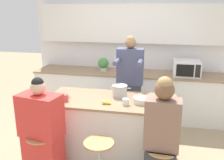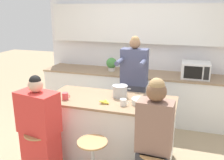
{
  "view_description": "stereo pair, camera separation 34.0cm",
  "coord_description": "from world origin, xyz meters",
  "px_view_note": "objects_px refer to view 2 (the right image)",
  "views": [
    {
      "loc": [
        0.66,
        -3.13,
        2.11
      ],
      "look_at": [
        0.0,
        0.08,
        1.17
      ],
      "focal_mm": 40.0,
      "sensor_mm": 36.0,
      "label": 1
    },
    {
      "loc": [
        0.99,
        -3.04,
        2.11
      ],
      "look_at": [
        0.0,
        0.08,
        1.17
      ],
      "focal_mm": 40.0,
      "sensor_mm": 36.0,
      "label": 2
    }
  ],
  "objects_px": {
    "cooking_pot": "(120,91)",
    "microwave": "(196,70)",
    "person_cooking": "(134,89)",
    "potted_plant": "(112,64)",
    "kitchen_island": "(110,129)",
    "coffee_cup_near": "(65,96)",
    "person_wrapped_blanket": "(40,132)",
    "person_seated_near": "(154,147)",
    "bar_stool_leftmost": "(41,154)",
    "banana_bunch": "(105,102)",
    "fruit_bowl": "(166,106)",
    "coffee_cup_far": "(123,102)"
  },
  "relations": [
    {
      "from": "person_cooking",
      "to": "potted_plant",
      "type": "height_order",
      "value": "person_cooking"
    },
    {
      "from": "cooking_pot",
      "to": "potted_plant",
      "type": "distance_m",
      "value": 1.56
    },
    {
      "from": "person_wrapped_blanket",
      "to": "person_seated_near",
      "type": "distance_m",
      "value": 1.41
    },
    {
      "from": "fruit_bowl",
      "to": "potted_plant",
      "type": "bearing_deg",
      "value": 126.27
    },
    {
      "from": "bar_stool_leftmost",
      "to": "person_seated_near",
      "type": "xyz_separation_m",
      "value": [
        1.41,
        0.03,
        0.34
      ]
    },
    {
      "from": "fruit_bowl",
      "to": "microwave",
      "type": "relative_size",
      "value": 0.42
    },
    {
      "from": "person_wrapped_blanket",
      "to": "potted_plant",
      "type": "bearing_deg",
      "value": 94.85
    },
    {
      "from": "coffee_cup_far",
      "to": "potted_plant",
      "type": "height_order",
      "value": "potted_plant"
    },
    {
      "from": "bar_stool_leftmost",
      "to": "person_wrapped_blanket",
      "type": "xyz_separation_m",
      "value": [
        -0.01,
        0.03,
        0.3
      ]
    },
    {
      "from": "coffee_cup_near",
      "to": "person_seated_near",
      "type": "bearing_deg",
      "value": -19.56
    },
    {
      "from": "person_wrapped_blanket",
      "to": "fruit_bowl",
      "type": "distance_m",
      "value": 1.6
    },
    {
      "from": "person_seated_near",
      "to": "fruit_bowl",
      "type": "bearing_deg",
      "value": 85.48
    },
    {
      "from": "person_seated_near",
      "to": "coffee_cup_far",
      "type": "height_order",
      "value": "person_seated_near"
    },
    {
      "from": "microwave",
      "to": "kitchen_island",
      "type": "bearing_deg",
      "value": -125.77
    },
    {
      "from": "cooking_pot",
      "to": "coffee_cup_near",
      "type": "relative_size",
      "value": 2.56
    },
    {
      "from": "kitchen_island",
      "to": "coffee_cup_near",
      "type": "xyz_separation_m",
      "value": [
        -0.58,
        -0.19,
        0.5
      ]
    },
    {
      "from": "cooking_pot",
      "to": "banana_bunch",
      "type": "relative_size",
      "value": 1.96
    },
    {
      "from": "bar_stool_leftmost",
      "to": "person_seated_near",
      "type": "relative_size",
      "value": 0.44
    },
    {
      "from": "person_seated_near",
      "to": "banana_bunch",
      "type": "bearing_deg",
      "value": 149.56
    },
    {
      "from": "kitchen_island",
      "to": "coffee_cup_near",
      "type": "distance_m",
      "value": 0.79
    },
    {
      "from": "coffee_cup_near",
      "to": "banana_bunch",
      "type": "distance_m",
      "value": 0.56
    },
    {
      "from": "person_cooking",
      "to": "fruit_bowl",
      "type": "height_order",
      "value": "person_cooking"
    },
    {
      "from": "coffee_cup_near",
      "to": "microwave",
      "type": "height_order",
      "value": "microwave"
    },
    {
      "from": "person_seated_near",
      "to": "cooking_pot",
      "type": "height_order",
      "value": "person_seated_near"
    },
    {
      "from": "person_cooking",
      "to": "coffee_cup_near",
      "type": "distance_m",
      "value": 1.2
    },
    {
      "from": "bar_stool_leftmost",
      "to": "person_cooking",
      "type": "bearing_deg",
      "value": 58.46
    },
    {
      "from": "person_cooking",
      "to": "coffee_cup_near",
      "type": "height_order",
      "value": "person_cooking"
    },
    {
      "from": "bar_stool_leftmost",
      "to": "person_cooking",
      "type": "distance_m",
      "value": 1.74
    },
    {
      "from": "potted_plant",
      "to": "coffee_cup_near",
      "type": "bearing_deg",
      "value": -93.07
    },
    {
      "from": "kitchen_island",
      "to": "coffee_cup_near",
      "type": "height_order",
      "value": "coffee_cup_near"
    },
    {
      "from": "person_seated_near",
      "to": "fruit_bowl",
      "type": "height_order",
      "value": "person_seated_near"
    },
    {
      "from": "kitchen_island",
      "to": "person_seated_near",
      "type": "xyz_separation_m",
      "value": [
        0.7,
        -0.65,
        0.21
      ]
    },
    {
      "from": "kitchen_island",
      "to": "person_cooking",
      "type": "distance_m",
      "value": 0.85
    },
    {
      "from": "banana_bunch",
      "to": "potted_plant",
      "type": "height_order",
      "value": "potted_plant"
    },
    {
      "from": "banana_bunch",
      "to": "microwave",
      "type": "bearing_deg",
      "value": 56.74
    },
    {
      "from": "microwave",
      "to": "potted_plant",
      "type": "relative_size",
      "value": 1.83
    },
    {
      "from": "person_cooking",
      "to": "fruit_bowl",
      "type": "xyz_separation_m",
      "value": [
        0.6,
        -0.87,
        0.12
      ]
    },
    {
      "from": "microwave",
      "to": "potted_plant",
      "type": "xyz_separation_m",
      "value": [
        -1.59,
        0.04,
        0.0
      ]
    },
    {
      "from": "cooking_pot",
      "to": "microwave",
      "type": "distance_m",
      "value": 1.73
    },
    {
      "from": "bar_stool_leftmost",
      "to": "coffee_cup_near",
      "type": "height_order",
      "value": "coffee_cup_near"
    },
    {
      "from": "bar_stool_leftmost",
      "to": "banana_bunch",
      "type": "bearing_deg",
      "value": 35.6
    },
    {
      "from": "person_wrapped_blanket",
      "to": "cooking_pot",
      "type": "bearing_deg",
      "value": 54.41
    },
    {
      "from": "coffee_cup_near",
      "to": "banana_bunch",
      "type": "height_order",
      "value": "coffee_cup_near"
    },
    {
      "from": "person_cooking",
      "to": "person_wrapped_blanket",
      "type": "relative_size",
      "value": 1.25
    },
    {
      "from": "fruit_bowl",
      "to": "banana_bunch",
      "type": "relative_size",
      "value": 1.32
    },
    {
      "from": "cooking_pot",
      "to": "coffee_cup_near",
      "type": "bearing_deg",
      "value": -154.57
    },
    {
      "from": "fruit_bowl",
      "to": "banana_bunch",
      "type": "height_order",
      "value": "fruit_bowl"
    },
    {
      "from": "microwave",
      "to": "person_wrapped_blanket",
      "type": "bearing_deg",
      "value": -129.84
    },
    {
      "from": "person_cooking",
      "to": "person_seated_near",
      "type": "distance_m",
      "value": 1.5
    },
    {
      "from": "coffee_cup_near",
      "to": "person_cooking",
      "type": "bearing_deg",
      "value": 51.56
    }
  ]
}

